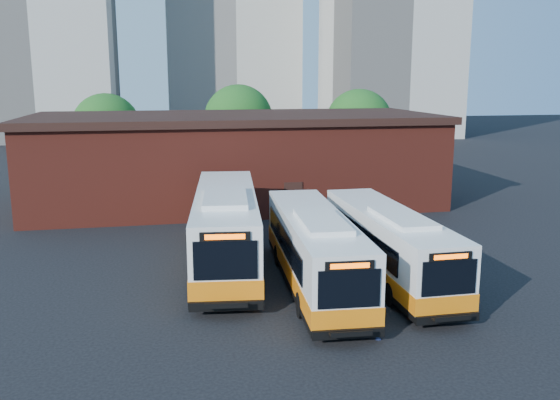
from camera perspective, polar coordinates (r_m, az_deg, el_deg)
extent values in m
plane|color=black|center=(24.68, 1.33, -9.56)|extent=(220.00, 220.00, 0.00)
cube|color=white|center=(28.77, -5.22, -2.40)|extent=(4.21, 13.53, 3.16)
cube|color=orange|center=(29.01, -5.19, -4.15)|extent=(4.27, 13.59, 0.78)
cube|color=black|center=(29.16, -5.17, -5.20)|extent=(4.26, 13.58, 0.28)
cube|color=black|center=(22.25, -5.28, -5.81)|extent=(2.40, 0.32, 1.50)
cube|color=black|center=(21.98, -5.32, -3.53)|extent=(1.88, 0.26, 0.35)
cube|color=#FF5905|center=(21.95, -5.32, -3.56)|extent=(1.49, 0.18, 0.20)
cube|color=black|center=(22.78, -5.19, -10.12)|extent=(2.83, 0.45, 0.35)
cube|color=black|center=(22.51, -5.20, -10.10)|extent=(1.64, 0.59, 0.07)
cube|color=black|center=(22.29, -5.21, -10.10)|extent=(1.60, 0.21, 0.20)
cube|color=black|center=(29.18, -8.06, -1.65)|extent=(1.14, 10.33, 1.16)
cube|color=black|center=(29.16, -2.39, -1.55)|extent=(1.14, 10.33, 1.16)
cube|color=white|center=(26.78, -5.30, 0.25)|extent=(2.40, 4.83, 0.24)
cylinder|color=black|center=(25.60, -8.07, -7.57)|extent=(0.47, 1.14, 1.11)
cylinder|color=black|center=(25.58, -2.29, -7.47)|extent=(0.47, 1.14, 1.11)
cylinder|color=black|center=(32.59, -7.41, -3.34)|extent=(0.47, 1.14, 1.11)
cylinder|color=black|center=(32.58, -2.90, -3.26)|extent=(0.47, 1.14, 1.11)
cube|color=white|center=(25.73, 3.34, -4.57)|extent=(3.15, 11.97, 2.81)
cube|color=orange|center=(25.97, 3.32, -6.29)|extent=(3.20, 12.02, 0.69)
cube|color=black|center=(26.13, 3.31, -7.32)|extent=(3.19, 12.01, 0.25)
cube|color=black|center=(20.13, 6.67, -8.50)|extent=(2.14, 0.17, 1.33)
cube|color=black|center=(19.86, 6.73, -6.29)|extent=(1.68, 0.15, 0.32)
cube|color=#FF5905|center=(19.82, 6.76, -6.32)|extent=(1.33, 0.09, 0.18)
cube|color=black|center=(20.67, 6.61, -12.67)|extent=(2.52, 0.27, 0.32)
cube|color=black|center=(20.43, 6.78, -12.67)|extent=(1.45, 0.45, 0.06)
cube|color=black|center=(20.25, 6.91, -12.70)|extent=(1.43, 0.12, 0.18)
cube|color=black|center=(25.82, 0.37, -3.86)|extent=(0.55, 9.23, 1.04)
cube|color=black|center=(26.30, 5.93, -3.64)|extent=(0.55, 9.23, 1.04)
cube|color=white|center=(23.94, 4.07, -2.08)|extent=(1.93, 4.23, 0.22)
cylinder|color=black|center=(22.82, 2.11, -10.06)|extent=(0.37, 1.00, 0.99)
cylinder|color=black|center=(23.30, 7.72, -9.69)|extent=(0.37, 1.00, 0.99)
cylinder|color=black|center=(28.90, -0.14, -5.32)|extent=(0.37, 1.00, 0.99)
cylinder|color=black|center=(29.28, 4.31, -5.13)|extent=(0.37, 1.00, 0.99)
cube|color=white|center=(27.17, 10.37, -3.98)|extent=(2.55, 11.50, 2.73)
cube|color=orange|center=(27.39, 10.31, -5.57)|extent=(2.59, 11.55, 0.67)
cube|color=black|center=(27.53, 10.27, -6.52)|extent=(2.58, 11.54, 0.24)
cube|color=black|center=(22.09, 15.97, -7.21)|extent=(2.07, 0.08, 1.29)
cube|color=black|center=(21.85, 16.10, -5.24)|extent=(1.63, 0.07, 0.31)
cube|color=#FF5905|center=(21.82, 16.14, -5.27)|extent=(1.29, 0.03, 0.17)
cube|color=black|center=(22.57, 15.82, -10.94)|extent=(2.44, 0.16, 0.31)
cube|color=black|center=(22.36, 16.09, -10.91)|extent=(1.39, 0.38, 0.06)
cube|color=black|center=(22.19, 16.31, -10.91)|extent=(1.39, 0.05, 0.17)
cube|color=black|center=(27.02, 7.64, -3.40)|extent=(0.13, 8.95, 1.00)
cube|color=black|center=(27.92, 12.47, -3.09)|extent=(0.13, 8.95, 1.00)
cube|color=white|center=(25.53, 11.68, -1.67)|extent=(1.70, 4.03, 0.21)
cylinder|color=black|center=(24.28, 10.68, -8.93)|extent=(0.31, 0.96, 0.96)
cylinder|color=black|center=(25.17, 15.40, -8.41)|extent=(0.31, 0.96, 0.96)
cylinder|color=black|center=(29.90, 6.14, -4.83)|extent=(0.31, 0.96, 0.96)
cylinder|color=black|center=(30.63, 10.09, -4.55)|extent=(0.31, 0.96, 0.96)
imported|color=#131A38|center=(21.23, 9.51, -10.50)|extent=(0.69, 0.84, 1.97)
cube|color=maroon|center=(43.17, -4.32, 3.73)|extent=(28.00, 12.00, 6.00)
cube|color=black|center=(42.85, -4.39, 7.90)|extent=(28.60, 12.60, 0.50)
cube|color=black|center=(38.09, 1.27, -0.05)|extent=(1.20, 0.08, 2.40)
cylinder|color=#382314|center=(55.23, -16.17, 3.31)|extent=(0.36, 0.36, 2.70)
sphere|color=#17541C|center=(54.87, -16.36, 6.72)|extent=(6.00, 6.00, 6.00)
cylinder|color=#382314|center=(57.38, -3.96, 4.17)|extent=(0.36, 0.36, 2.95)
sphere|color=#17541C|center=(57.03, -4.01, 7.77)|extent=(6.56, 6.56, 6.56)
cylinder|color=#382314|center=(56.90, 7.51, 3.96)|extent=(0.36, 0.36, 2.81)
sphere|color=#17541C|center=(56.55, 7.60, 7.41)|extent=(6.24, 6.24, 6.24)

